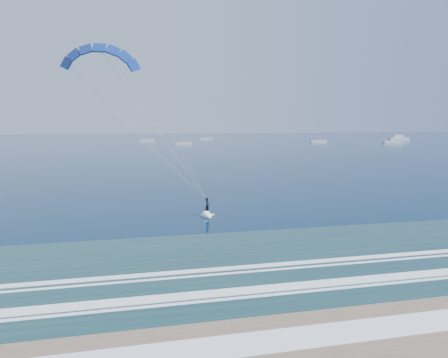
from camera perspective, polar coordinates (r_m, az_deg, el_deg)
name	(u,v)px	position (r m, az deg, el deg)	size (l,w,h in m)	color
ground	(332,330)	(22.30, 15.16, -20.09)	(900.00, 900.00, 0.00)	#072344
kitesurfer_rig	(158,132)	(41.31, -9.38, 6.69)	(16.37, 7.76, 18.70)	#BFF11C
motor_yacht	(399,138)	(285.83, 23.67, 5.35)	(13.44, 3.58, 5.76)	silver
sailboat_2	(147,141)	(248.76, -11.00, 5.42)	(8.40, 2.40, 11.37)	silver
sailboat_3	(183,143)	(206.93, -5.88, 5.07)	(8.11, 2.40, 11.34)	silver
sailboat_4	(205,139)	(278.59, -2.66, 5.79)	(8.61, 2.40, 11.72)	silver
sailboat_5	(318,141)	(241.29, 13.31, 5.28)	(9.66, 2.40, 13.06)	silver
sailboat_6	(391,142)	(245.31, 22.73, 4.93)	(9.28, 2.40, 12.50)	silver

